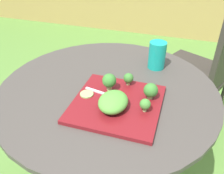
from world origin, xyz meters
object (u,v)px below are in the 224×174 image
patio_chair (208,64)px  fork (108,95)px  drinking_glass (157,57)px  salad_plate (117,104)px

patio_chair → fork: patio_chair is taller
fork → drinking_glass: bearing=65.5°
patio_chair → salad_plate: 0.91m
salad_plate → drinking_glass: (0.09, 0.31, 0.05)m
salad_plate → drinking_glass: bearing=74.5°
patio_chair → salad_plate: bearing=-113.5°
patio_chair → fork: bearing=-116.8°
drinking_glass → salad_plate: bearing=-105.5°
salad_plate → fork: size_ratio=1.93×
drinking_glass → patio_chair: bearing=61.9°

